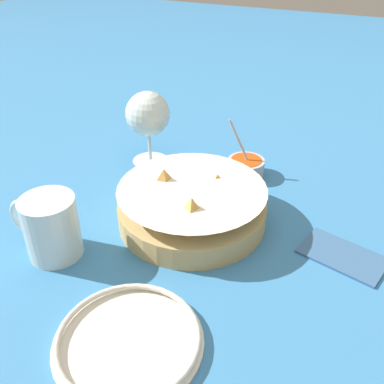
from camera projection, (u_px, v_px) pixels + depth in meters
name	position (u px, v px, depth m)	size (l,w,h in m)	color
ground_plane	(184.00, 216.00, 0.75)	(4.00, 4.00, 0.00)	teal
food_basket	(192.00, 207.00, 0.72)	(0.25, 0.25, 0.09)	tan
sauce_cup	(246.00, 166.00, 0.86)	(0.08, 0.07, 0.11)	#B7B7BC
wine_glass	(148.00, 116.00, 0.87)	(0.09, 0.09, 0.15)	silver
beer_mug	(51.00, 229.00, 0.65)	(0.12, 0.08, 0.10)	silver
side_plate	(128.00, 339.00, 0.53)	(0.19, 0.19, 0.01)	silver
napkin	(343.00, 255.00, 0.66)	(0.14, 0.10, 0.01)	#38608E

